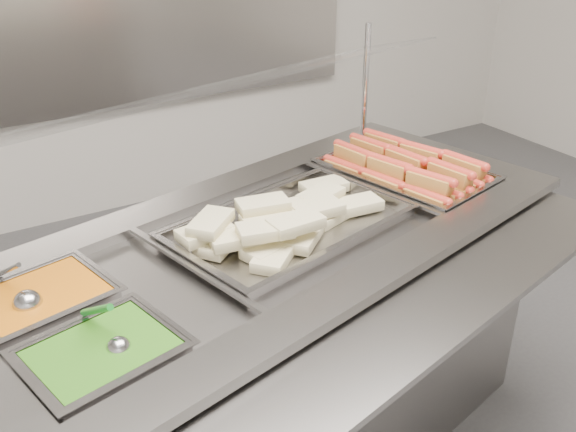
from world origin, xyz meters
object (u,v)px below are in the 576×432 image
pan_hotdogs (405,181)px  pan_wraps (290,230)px  steam_counter (277,352)px  serving_spoon (115,341)px  ladle (27,302)px  sneeze_guard (222,90)px

pan_hotdogs → pan_wraps: bearing=-166.8°
steam_counter → pan_wraps: pan_wraps is taller
steam_counter → serving_spoon: serving_spoon is taller
pan_hotdogs → ladle: bearing=-172.5°
ladle → steam_counter: bearing=2.4°
pan_hotdogs → pan_wraps: same height
sneeze_guard → pan_wraps: (0.10, -0.19, -0.36)m
sneeze_guard → ladle: bearing=-159.5°
steam_counter → ladle: ladle is taller
pan_hotdogs → steam_counter: bearing=-166.8°
steam_counter → pan_hotdogs: 0.69m
pan_wraps → ladle: ladle is taller
sneeze_guard → pan_hotdogs: (0.61, -0.07, -0.38)m
pan_hotdogs → ladle: 1.23m
steam_counter → pan_hotdogs: pan_hotdogs is taller
steam_counter → serving_spoon: 0.73m
steam_counter → sneeze_guard: bearing=103.2°
sneeze_guard → pan_wraps: 0.42m
pan_hotdogs → pan_wraps: 0.53m
sneeze_guard → serving_spoon: sneeze_guard is taller
sneeze_guard → serving_spoon: bearing=-135.9°
sneeze_guard → ladle: (-0.60, -0.23, -0.33)m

